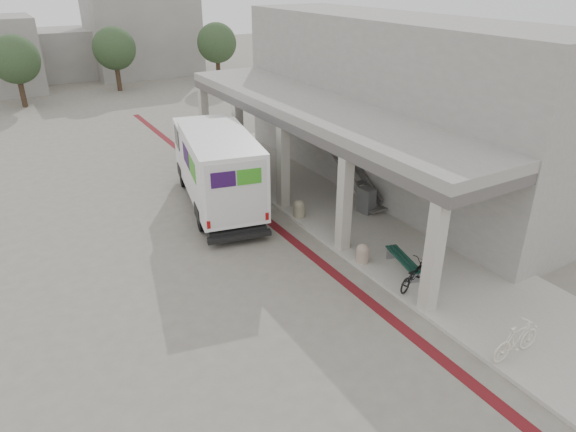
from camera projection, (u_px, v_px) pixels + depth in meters
ground at (297, 273)px, 16.15m from camera, size 120.00×120.00×0.00m
bike_lane_stripe at (292, 239)px, 18.16m from camera, size 0.35×40.00×0.01m
sidewalk at (394, 241)px, 17.95m from camera, size 4.40×28.00×0.12m
transit_building at (382, 109)px, 21.28m from camera, size 7.60×17.00×7.00m
distant_backdrop at (37, 50)px, 41.51m from camera, size 28.00×10.00×6.50m
tree_left at (15, 60)px, 34.20m from camera, size 3.20×3.20×4.80m
tree_mid at (114, 49)px, 38.95m from camera, size 3.20×3.20×4.80m
tree_right at (217, 43)px, 41.83m from camera, size 3.20×3.20×4.80m
fedex_truck at (216, 166)px, 20.06m from camera, size 3.66×7.69×3.15m
bench at (403, 261)px, 15.99m from camera, size 0.82×1.82×0.42m
bollard_near at (363, 253)px, 16.45m from camera, size 0.42×0.42×0.63m
bollard_far at (299, 208)px, 19.46m from camera, size 0.44×0.44×0.66m
utility_cabinet at (367, 200)px, 19.72m from camera, size 0.53×0.65×1.00m
bicycle_black at (414, 274)px, 15.13m from camera, size 1.60×1.00×0.79m
bicycle_cream at (517, 340)px, 12.34m from camera, size 1.58×0.46×0.95m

